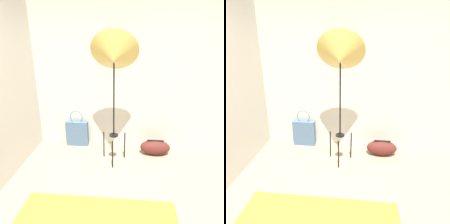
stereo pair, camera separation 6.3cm
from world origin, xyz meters
TOP-DOWN VIEW (x-y plane):
  - wall_back at (0.00, 2.09)m, footprint 8.00×0.05m
  - photo_umbrella at (-0.09, 1.49)m, footprint 0.70×0.58m
  - tote_bag at (-0.80, 1.95)m, footprint 0.40×0.11m
  - duffel_bag at (0.60, 1.75)m, footprint 0.50×0.25m

SIDE VIEW (x-z plane):
  - duffel_bag at x=0.60m, z-range 0.00..0.26m
  - tote_bag at x=-0.80m, z-range -0.09..0.58m
  - wall_back at x=0.00m, z-range 0.00..2.60m
  - photo_umbrella at x=-0.09m, z-range 0.65..2.68m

